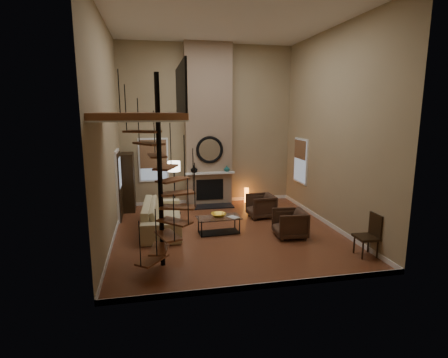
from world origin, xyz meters
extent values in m
cube|color=brown|center=(0.00, 0.00, -0.01)|extent=(6.00, 6.50, 0.01)
cube|color=tan|center=(0.00, 3.25, 2.75)|extent=(6.00, 0.02, 5.50)
cube|color=tan|center=(0.00, -3.25, 2.75)|extent=(6.00, 0.02, 5.50)
cube|color=tan|center=(-3.00, 0.00, 2.75)|extent=(0.02, 6.50, 5.50)
cube|color=tan|center=(3.00, 0.00, 2.75)|extent=(0.02, 6.50, 5.50)
cube|color=silver|center=(0.00, 0.00, 5.50)|extent=(6.00, 6.50, 0.01)
cube|color=white|center=(0.00, 3.24, 0.06)|extent=(6.00, 0.02, 0.12)
cube|color=white|center=(0.00, -3.24, 0.06)|extent=(6.00, 0.02, 0.12)
cube|color=white|center=(-2.99, 0.00, 0.06)|extent=(0.02, 6.50, 0.12)
cube|color=white|center=(2.99, 0.00, 0.06)|extent=(0.02, 6.50, 0.12)
cube|color=#90765E|center=(0.00, 3.06, 2.75)|extent=(1.60, 0.38, 5.50)
cube|color=black|center=(0.00, 2.57, 0.02)|extent=(1.50, 0.60, 0.04)
cube|color=black|center=(0.00, 2.86, 0.55)|extent=(0.95, 0.02, 0.72)
cube|color=white|center=(0.00, 2.78, 1.15)|extent=(1.70, 0.18, 0.06)
torus|color=black|center=(0.00, 2.84, 1.95)|extent=(0.94, 0.10, 0.94)
cylinder|color=white|center=(0.00, 2.85, 1.95)|extent=(0.80, 0.01, 0.80)
imported|color=black|center=(-0.55, 2.82, 1.30)|extent=(0.24, 0.24, 0.25)
imported|color=#195757|center=(0.60, 2.82, 1.28)|extent=(0.20, 0.20, 0.21)
cube|color=white|center=(-1.90, 3.23, 1.60)|extent=(1.02, 0.04, 1.52)
cube|color=#8C9EB2|center=(-1.90, 3.21, 1.60)|extent=(0.90, 0.01, 1.40)
cube|color=#8B603E|center=(-1.90, 3.19, 1.81)|extent=(0.90, 0.01, 0.98)
cube|color=white|center=(2.98, 2.00, 1.60)|extent=(0.04, 1.02, 1.52)
cube|color=#8C9EB2|center=(2.96, 2.00, 1.60)|extent=(0.01, 0.90, 1.40)
cube|color=#8B603E|center=(2.94, 2.00, 1.98)|extent=(0.01, 0.90, 0.63)
cube|color=white|center=(-2.97, 1.80, 1.05)|extent=(0.06, 1.05, 2.16)
cube|color=black|center=(-2.94, 1.80, 1.02)|extent=(0.05, 0.90, 2.05)
cube|color=#8C9EB2|center=(-2.90, 1.80, 1.45)|extent=(0.01, 0.60, 0.90)
cube|color=brown|center=(-2.15, -1.80, 3.18)|extent=(1.70, 2.20, 0.12)
cube|color=white|center=(-2.15, -1.80, 3.10)|extent=(1.70, 2.20, 0.03)
cube|color=black|center=(-1.33, -1.80, 3.71)|extent=(0.04, 2.20, 0.94)
cylinder|color=black|center=(-1.80, -1.80, 2.01)|extent=(0.10, 0.10, 4.02)
cube|color=brown|center=(-2.02, -2.08, 0.26)|extent=(0.71, 0.78, 0.04)
cylinder|color=black|center=(-2.24, -2.37, 0.73)|extent=(0.02, 0.02, 0.94)
cube|color=brown|center=(-1.86, -2.15, 0.52)|extent=(0.46, 0.77, 0.04)
cylinder|color=black|center=(-1.93, -2.51, 0.99)|extent=(0.02, 0.02, 0.94)
cube|color=brown|center=(-1.69, -2.14, 0.78)|extent=(0.55, 0.79, 0.04)
cylinder|color=black|center=(-1.58, -2.48, 1.25)|extent=(0.02, 0.02, 0.94)
cube|color=brown|center=(-1.54, -2.05, 1.04)|extent=(0.75, 0.74, 0.04)
cylinder|color=black|center=(-1.28, -2.30, 1.51)|extent=(0.02, 0.02, 0.94)
cube|color=brown|center=(-1.45, -1.90, 1.30)|extent=(0.79, 0.53, 0.04)
cylinder|color=black|center=(-1.11, -2.00, 1.77)|extent=(0.02, 0.02, 0.94)
cube|color=brown|center=(-1.45, -1.73, 1.56)|extent=(0.77, 0.48, 0.04)
cylinder|color=black|center=(-1.10, -1.65, 2.03)|extent=(0.02, 0.02, 0.94)
cube|color=brown|center=(-1.52, -1.57, 1.82)|extent=(0.77, 0.72, 0.04)
cylinder|color=black|center=(-1.25, -1.34, 2.29)|extent=(0.02, 0.02, 0.94)
cube|color=brown|center=(-1.67, -1.47, 2.08)|extent=(0.58, 0.79, 0.04)
cylinder|color=black|center=(-1.53, -1.13, 2.55)|extent=(0.02, 0.02, 0.94)
cube|color=brown|center=(-1.84, -1.44, 2.34)|extent=(0.41, 0.75, 0.04)
cylinder|color=black|center=(-1.88, -1.08, 2.81)|extent=(0.02, 0.02, 0.94)
cube|color=brown|center=(-2.00, -1.50, 2.60)|extent=(0.68, 0.79, 0.04)
cylinder|color=black|center=(-2.20, -1.20, 3.07)|extent=(0.02, 0.02, 0.94)
cube|color=brown|center=(-2.12, -1.63, 2.86)|extent=(0.80, 0.64, 0.04)
cylinder|color=black|center=(-2.44, -1.46, 3.33)|extent=(0.02, 0.02, 0.94)
cube|color=brown|center=(-2.16, -1.80, 3.12)|extent=(0.72, 0.34, 0.04)
cylinder|color=black|center=(-2.52, -1.80, 3.59)|extent=(0.02, 0.02, 0.94)
cube|color=black|center=(-2.75, 2.76, 0.95)|extent=(0.40, 0.86, 1.91)
imported|color=#CABC8C|center=(-1.74, 0.59, 0.40)|extent=(1.17, 2.68, 0.77)
imported|color=#402A1D|center=(1.39, 1.11, 0.35)|extent=(0.84, 0.81, 0.73)
imported|color=#402A1D|center=(1.61, -0.72, 0.35)|extent=(0.87, 0.85, 0.74)
cube|color=silver|center=(-0.24, -0.08, 0.44)|extent=(1.21, 0.66, 0.02)
cube|color=black|center=(-0.24, -0.08, 0.03)|extent=(1.11, 0.56, 0.01)
cylinder|color=black|center=(-0.75, -0.33, 0.22)|extent=(0.03, 0.03, 0.43)
cylinder|color=black|center=(0.29, -0.27, 0.22)|extent=(0.03, 0.03, 0.43)
cylinder|color=black|center=(-0.77, 0.11, 0.22)|extent=(0.03, 0.03, 0.43)
cylinder|color=black|center=(0.26, 0.17, 0.22)|extent=(0.03, 0.03, 0.43)
imported|color=yellow|center=(-0.24, -0.03, 0.50)|extent=(0.41, 0.41, 0.10)
imported|color=gray|center=(0.11, -0.23, 0.46)|extent=(0.34, 0.36, 0.03)
cylinder|color=black|center=(-1.28, 2.01, 0.01)|extent=(0.36, 0.36, 0.03)
cylinder|color=black|center=(-1.28, 2.01, 0.80)|extent=(0.04, 0.04, 1.53)
cylinder|color=#F2E5C6|center=(-1.28, 2.01, 1.55)|extent=(0.40, 0.40, 0.32)
cylinder|color=orange|center=(1.36, 2.95, 0.25)|extent=(0.15, 0.15, 0.55)
cube|color=black|center=(2.77, -2.23, 0.44)|extent=(0.49, 0.49, 0.05)
cube|color=black|center=(2.98, -2.24, 0.70)|extent=(0.06, 0.46, 0.57)
cylinder|color=black|center=(2.59, -2.41, 0.21)|extent=(0.04, 0.04, 0.46)
cylinder|color=black|center=(2.95, -2.42, 0.21)|extent=(0.04, 0.04, 0.46)
cylinder|color=black|center=(2.60, -2.05, 0.21)|extent=(0.04, 0.04, 0.46)
cylinder|color=black|center=(2.96, -2.06, 0.21)|extent=(0.04, 0.04, 0.46)
camera|label=1|loc=(-1.94, -9.06, 3.29)|focal=28.30mm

